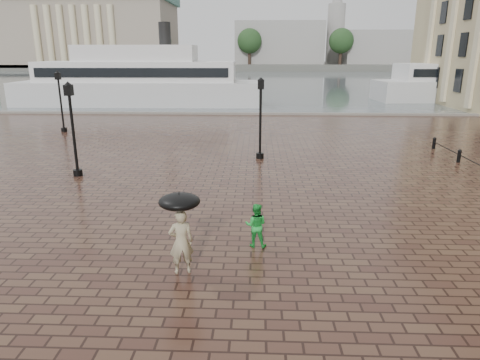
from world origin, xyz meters
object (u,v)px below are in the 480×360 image
object	(u,v)px
adult_pedestrian	(181,242)
street_lamps	(126,114)
ferry_near	(138,81)
child_pedestrian	(256,225)

from	to	relation	value
adult_pedestrian	street_lamps	bearing A→B (deg)	-84.21
street_lamps	ferry_near	xyz separation A→B (m)	(-5.84, 24.32, 0.40)
adult_pedestrian	child_pedestrian	world-z (taller)	adult_pedestrian
street_lamps	child_pedestrian	distance (m)	15.26
street_lamps	adult_pedestrian	world-z (taller)	street_lamps
adult_pedestrian	child_pedestrian	bearing A→B (deg)	-154.39
ferry_near	adult_pedestrian	bearing A→B (deg)	-74.45
adult_pedestrian	child_pedestrian	distance (m)	2.69
child_pedestrian	street_lamps	bearing A→B (deg)	-52.92
street_lamps	ferry_near	size ratio (longest dim) A/B	0.56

